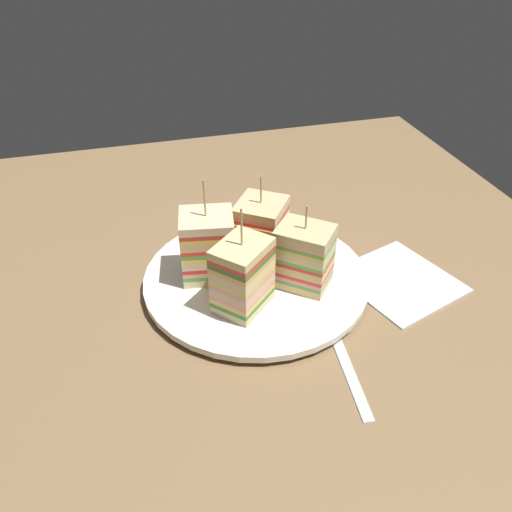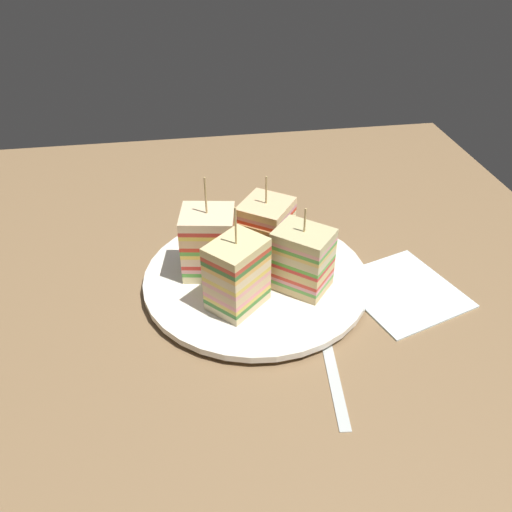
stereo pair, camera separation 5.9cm
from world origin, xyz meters
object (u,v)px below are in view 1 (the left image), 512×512
object	(u,v)px
plate	(256,279)
chip_pile	(247,273)
sandwich_wedge_2	(261,226)
spoon	(336,337)
napkin	(399,280)
sandwich_wedge_1	(303,256)
sandwich_wedge_0	(243,276)
sandwich_wedge_3	(208,246)

from	to	relation	value
plate	chip_pile	world-z (taller)	chip_pile
sandwich_wedge_2	chip_pile	xyz separation A→B (cm)	(3.44, 6.03, -2.77)
plate	chip_pile	bearing A→B (deg)	20.04
spoon	napkin	xyz separation A→B (cm)	(-12.14, -7.81, -0.13)
sandwich_wedge_1	sandwich_wedge_0	bearing A→B (deg)	54.63
sandwich_wedge_2	napkin	xyz separation A→B (cm)	(-16.15, 10.03, -4.93)
sandwich_wedge_0	napkin	xyz separation A→B (cm)	(-21.36, -0.73, -5.67)
sandwich_wedge_3	plate	bearing A→B (deg)	-8.63
sandwich_wedge_2	napkin	size ratio (longest dim) A/B	0.83
plate	spoon	distance (cm)	13.75
sandwich_wedge_0	sandwich_wedge_2	distance (cm)	11.98
chip_pile	napkin	distance (cm)	20.11
sandwich_wedge_2	chip_pile	distance (cm)	7.48
sandwich_wedge_2	napkin	world-z (taller)	sandwich_wedge_2
sandwich_wedge_2	spoon	size ratio (longest dim) A/B	0.71
sandwich_wedge_2	sandwich_wedge_3	world-z (taller)	sandwich_wedge_3
napkin	sandwich_wedge_3	bearing A→B (deg)	-14.78
sandwich_wedge_2	sandwich_wedge_0	bearing A→B (deg)	9.55
plate	sandwich_wedge_1	size ratio (longest dim) A/B	2.58
plate	spoon	bearing A→B (deg)	116.80
sandwich_wedge_1	spoon	bearing A→B (deg)	136.18
plate	sandwich_wedge_2	world-z (taller)	sandwich_wedge_2
sandwich_wedge_0	chip_pile	xyz separation A→B (cm)	(-1.77, -4.73, -3.51)
sandwich_wedge_1	sandwich_wedge_3	size ratio (longest dim) A/B	0.83
napkin	spoon	bearing A→B (deg)	32.75
chip_pile	plate	bearing A→B (deg)	-159.96
sandwich_wedge_0	sandwich_wedge_3	xyz separation A→B (cm)	(2.67, -7.06, -0.01)
chip_pile	spoon	world-z (taller)	chip_pile
sandwich_wedge_3	spoon	world-z (taller)	sandwich_wedge_3
plate	sandwich_wedge_0	xyz separation A→B (cm)	(3.02, 5.18, 4.98)
sandwich_wedge_1	sandwich_wedge_2	distance (cm)	9.11
chip_pile	napkin	size ratio (longest dim) A/B	0.58
sandwich_wedge_0	sandwich_wedge_3	world-z (taller)	sandwich_wedge_3
chip_pile	napkin	xyz separation A→B (cm)	(-19.59, 4.00, -2.16)
sandwich_wedge_0	sandwich_wedge_2	bearing A→B (deg)	21.00
sandwich_wedge_0	sandwich_wedge_2	size ratio (longest dim) A/B	1.20
plate	chip_pile	distance (cm)	1.98
sandwich_wedge_3	spoon	xyz separation A→B (cm)	(-11.89, 14.15, -5.54)
plate	sandwich_wedge_3	xyz separation A→B (cm)	(5.69, -1.88, 4.97)
plate	sandwich_wedge_3	world-z (taller)	sandwich_wedge_3
chip_pile	sandwich_wedge_2	bearing A→B (deg)	-119.70
sandwich_wedge_2	chip_pile	bearing A→B (deg)	5.68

